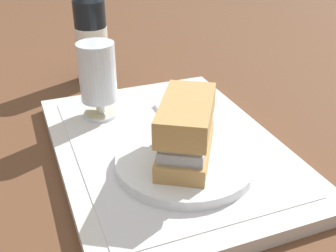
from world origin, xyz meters
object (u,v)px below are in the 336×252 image
object	(u,v)px
beer_bottle	(91,31)
beer_glass	(98,77)
plate	(184,162)
sandwich	(185,129)

from	to	relation	value
beer_bottle	beer_glass	bearing A→B (deg)	170.45
beer_bottle	plate	bearing A→B (deg)	-175.05
sandwich	beer_glass	xyz separation A→B (m)	(0.19, 0.07, 0.01)
plate	beer_glass	bearing A→B (deg)	20.32
sandwich	beer_glass	size ratio (longest dim) A/B	1.15
sandwich	beer_bottle	xyz separation A→B (m)	(0.40, 0.04, 0.03)
sandwich	plate	bearing A→B (deg)	-180.00
plate	sandwich	world-z (taller)	sandwich
beer_bottle	sandwich	bearing A→B (deg)	-174.76
plate	beer_glass	size ratio (longest dim) A/B	1.52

